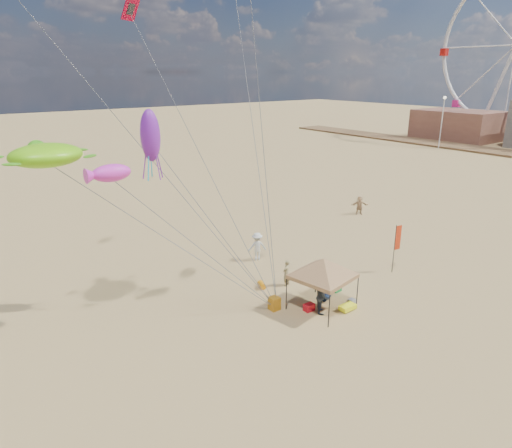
# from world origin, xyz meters

# --- Properties ---
(ground) EXTENTS (280.00, 280.00, 0.00)m
(ground) POSITION_xyz_m (0.00, 0.00, 0.00)
(ground) COLOR tan
(ground) RESTS_ON ground
(canopy_tent) EXTENTS (5.25, 5.25, 3.29)m
(canopy_tent) POSITION_xyz_m (1.48, -0.76, 2.74)
(canopy_tent) COLOR black
(canopy_tent) RESTS_ON ground
(feather_flag) EXTENTS (0.47, 0.10, 3.10)m
(feather_flag) POSITION_xyz_m (8.42, -0.16, 2.07)
(feather_flag) COLOR black
(feather_flag) RESTS_ON ground
(cooler_red) EXTENTS (0.54, 0.38, 0.38)m
(cooler_red) POSITION_xyz_m (0.80, -0.54, 0.19)
(cooler_red) COLOR red
(cooler_red) RESTS_ON ground
(cooler_blue) EXTENTS (0.54, 0.38, 0.38)m
(cooler_blue) POSITION_xyz_m (4.15, 2.33, 0.19)
(cooler_blue) COLOR #152AAA
(cooler_blue) RESTS_ON ground
(bag_navy) EXTENTS (0.69, 0.54, 0.36)m
(bag_navy) POSITION_xyz_m (2.37, -0.22, 0.18)
(bag_navy) COLOR #0C1834
(bag_navy) RESTS_ON ground
(bag_orange) EXTENTS (0.54, 0.69, 0.36)m
(bag_orange) POSITION_xyz_m (0.45, 3.05, 0.18)
(bag_orange) COLOR orange
(bag_orange) RESTS_ON ground
(chair_green) EXTENTS (0.50, 0.50, 0.70)m
(chair_green) POSITION_xyz_m (3.59, 0.21, 0.35)
(chair_green) COLOR #188639
(chair_green) RESTS_ON ground
(chair_yellow) EXTENTS (0.50, 0.50, 0.70)m
(chair_yellow) POSITION_xyz_m (-0.57, 0.65, 0.35)
(chair_yellow) COLOR #C67F16
(chair_yellow) RESTS_ON ground
(crate_grey) EXTENTS (0.34, 0.30, 0.28)m
(crate_grey) POSITION_xyz_m (3.14, -1.39, 0.14)
(crate_grey) COLOR gray
(crate_grey) RESTS_ON ground
(beach_cart) EXTENTS (0.90, 0.50, 0.24)m
(beach_cart) POSITION_xyz_m (2.41, -1.75, 0.20)
(beach_cart) COLOR #F4FC1C
(beach_cart) RESTS_ON ground
(person_near_a) EXTENTS (0.68, 0.57, 1.60)m
(person_near_a) POSITION_xyz_m (1.80, 2.45, 0.80)
(person_near_a) COLOR #A08E5B
(person_near_a) RESTS_ON ground
(person_near_b) EXTENTS (1.06, 1.07, 1.75)m
(person_near_b) POSITION_xyz_m (1.25, -1.03, 0.87)
(person_near_b) COLOR #37414B
(person_near_b) RESTS_ON ground
(person_near_c) EXTENTS (1.40, 1.11, 1.90)m
(person_near_c) POSITION_xyz_m (2.76, 6.53, 0.95)
(person_near_c) COLOR silver
(person_near_c) RESTS_ON ground
(person_far_c) EXTENTS (1.52, 1.30, 1.65)m
(person_far_c) POSITION_xyz_m (16.14, 9.32, 0.82)
(person_far_c) COLOR tan
(person_far_c) RESTS_ON ground
(building_north) EXTENTS (10.00, 14.00, 5.20)m
(building_north) POSITION_xyz_m (67.00, 30.00, 2.60)
(building_north) COLOR #8C5947
(building_north) RESTS_ON ground
(lamp_north) EXTENTS (0.50, 0.50, 8.25)m
(lamp_north) POSITION_xyz_m (55.00, 26.00, 5.52)
(lamp_north) COLOR silver
(lamp_north) RESTS_ON ground
(turtle_kite) EXTENTS (3.71, 3.31, 1.03)m
(turtle_kite) POSITION_xyz_m (-9.60, 5.42, 8.43)
(turtle_kite) COLOR #73D60F
(turtle_kite) RESTS_ON ground
(fish_kite) EXTENTS (1.77, 0.89, 0.79)m
(fish_kite) POSITION_xyz_m (-7.35, 3.87, 7.63)
(fish_kite) COLOR #EC33CC
(fish_kite) RESTS_ON ground
(squid_kite) EXTENTS (1.15, 1.15, 2.48)m
(squid_kite) POSITION_xyz_m (-5.03, 4.69, 8.99)
(squid_kite) COLOR purple
(squid_kite) RESTS_ON ground
(stunt_kite_red) EXTENTS (1.40, 1.20, 1.19)m
(stunt_kite_red) POSITION_xyz_m (-2.52, 11.75, 15.32)
(stunt_kite_red) COLOR #A5001E
(stunt_kite_red) RESTS_ON ground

